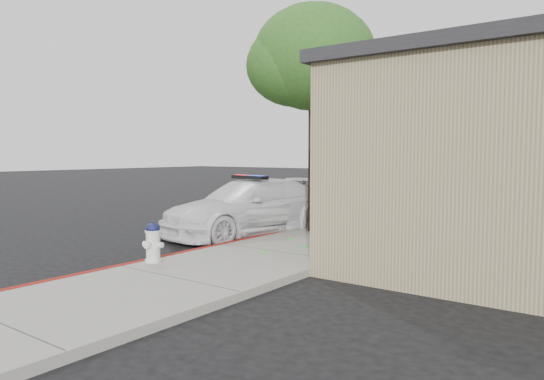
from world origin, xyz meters
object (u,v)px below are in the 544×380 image
(street_tree_near, at_px, (314,63))
(street_tree_far, at_px, (410,115))
(street_tree_mid, at_px, (396,103))
(police_car, at_px, (250,207))
(fire_hydrant, at_px, (153,242))

(street_tree_near, relative_size, street_tree_far, 1.29)
(street_tree_mid, distance_m, street_tree_far, 1.36)
(police_car, relative_size, street_tree_near, 0.92)
(police_car, distance_m, street_tree_mid, 7.59)
(police_car, height_order, street_tree_far, street_tree_far)
(police_car, xyz_separation_m, street_tree_near, (1.61, 0.87, 4.06))
(police_car, xyz_separation_m, street_tree_mid, (1.60, 6.60, 3.39))
(street_tree_near, height_order, street_tree_far, street_tree_near)
(street_tree_near, xyz_separation_m, street_tree_mid, (-0.01, 5.74, -0.67))
(fire_hydrant, relative_size, street_tree_near, 0.13)
(police_car, xyz_separation_m, fire_hydrant, (1.25, -4.61, -0.24))
(street_tree_near, distance_m, street_tree_mid, 5.77)
(street_tree_near, xyz_separation_m, street_tree_far, (0.01, 7.05, -1.02))
(police_car, height_order, street_tree_near, street_tree_near)
(police_car, height_order, street_tree_mid, street_tree_mid)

